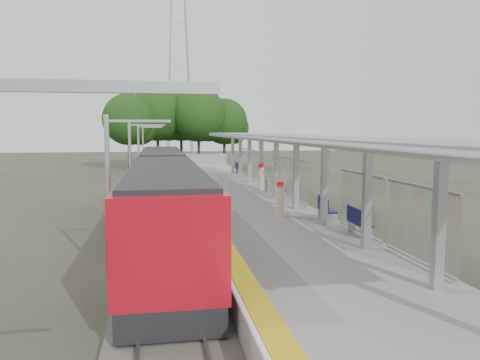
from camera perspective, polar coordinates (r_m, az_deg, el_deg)
The scene contains 15 objects.
trackbed at distance 28.61m, azimuth -9.38°, elevation -3.61°, with size 3.00×70.00×0.24m, color #59544C.
platform at distance 28.94m, azimuth -0.44°, elevation -2.65°, with size 6.00×50.00×1.00m, color gray.
tactile_strip at distance 28.56m, azimuth -5.50°, elevation -1.76°, with size 0.60×50.00×0.02m, color gold.
end_fence at distance 53.47m, azimuth -4.86°, elevation 2.55°, with size 6.00×0.10×1.20m, color #9EA0A5.
train at distance 23.82m, azimuth -9.35°, elevation -0.86°, with size 2.74×27.60×3.62m.
canopy at distance 25.21m, azimuth 4.61°, elevation 4.48°, with size 3.27×38.00×3.66m.
pylon at distance 82.50m, azimuth -7.50°, elevation 15.91°, with size 8.00×4.00×38.00m, color #9EA0A5, non-canonical shape.
tree_cluster at distance 61.18m, azimuth -7.59°, elevation 7.71°, with size 18.36×12.12×10.59m.
catenary_masts at distance 27.32m, azimuth -13.06°, elevation 1.76°, with size 2.08×48.16×5.40m.
bench_near at distance 18.01m, azimuth 14.17°, elevation -4.84°, with size 0.52×1.54×1.04m.
bench_mid at distance 20.64m, azimuth 10.37°, elevation -3.37°, with size 0.57×1.55×1.04m.
bench_far at distance 42.61m, azimuth -0.26°, elevation 1.54°, with size 0.43×1.41×0.96m.
info_pillar_near at distance 21.25m, azimuth 4.89°, elevation -2.63°, with size 0.36×0.36×1.60m.
info_pillar_far at distance 30.77m, azimuth 2.60°, elevation 0.21°, with size 0.39×0.39×1.72m.
litter_bin at distance 29.29m, azimuth 3.44°, elevation -0.75°, with size 0.40×0.40×0.83m, color #9EA0A5.
Camera 1 is at (-4.71, -8.21, 4.92)m, focal length 35.00 mm.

